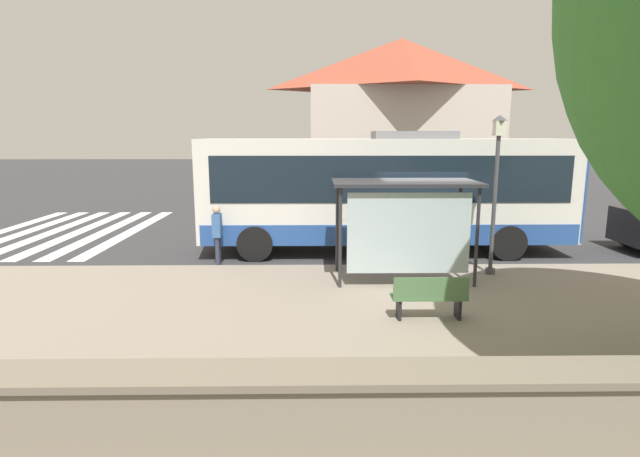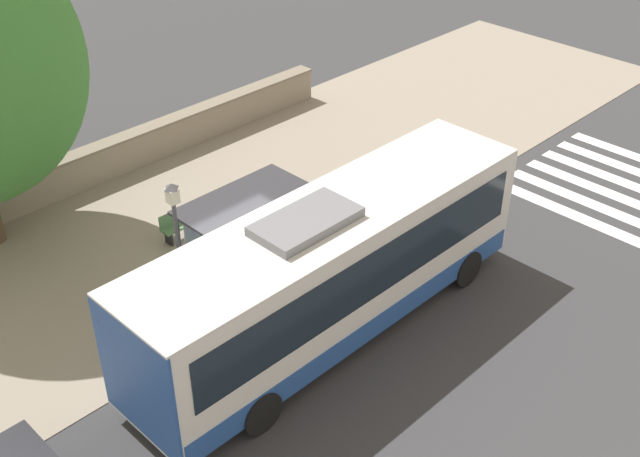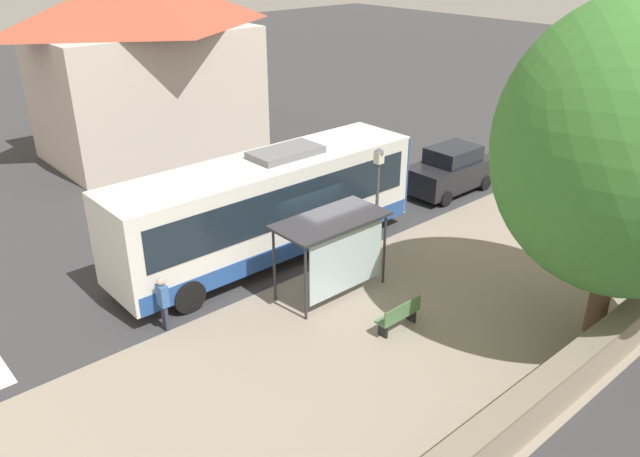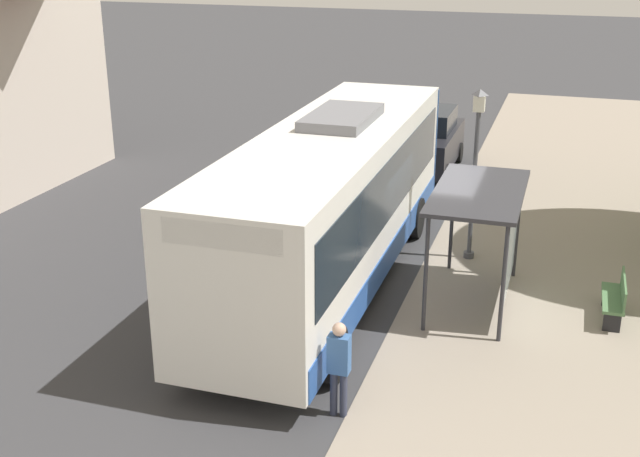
# 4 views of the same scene
# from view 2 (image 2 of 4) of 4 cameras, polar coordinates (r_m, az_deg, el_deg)

# --- Properties ---
(ground_plane) EXTENTS (120.00, 120.00, 0.00)m
(ground_plane) POSITION_cam_2_polar(r_m,az_deg,el_deg) (20.21, -4.36, -5.97)
(ground_plane) COLOR #353538
(ground_plane) RESTS_ON ground
(sidewalk_plaza) EXTENTS (9.00, 44.00, 0.02)m
(sidewalk_plaza) POSITION_cam_2_polar(r_m,az_deg,el_deg) (23.18, -11.74, -0.85)
(sidewalk_plaza) COLOR gray
(sidewalk_plaza) RESTS_ON ground
(stone_wall) EXTENTS (0.60, 20.00, 1.21)m
(stone_wall) POSITION_cam_2_polar(r_m,az_deg,el_deg) (25.94, -17.03, 3.83)
(stone_wall) COLOR gray
(stone_wall) RESTS_ON ground
(bus) EXTENTS (2.68, 10.79, 3.60)m
(bus) POSITION_cam_2_polar(r_m,az_deg,el_deg) (18.51, 0.81, -2.78)
(bus) COLOR silver
(bus) RESTS_ON ground
(bus_shelter) EXTENTS (1.72, 3.43, 2.42)m
(bus_shelter) POSITION_cam_2_polar(r_m,az_deg,el_deg) (20.38, -5.66, 1.33)
(bus_shelter) COLOR #2D2D33
(bus_shelter) RESTS_ON ground
(pedestrian) EXTENTS (0.34, 0.22, 1.62)m
(pedestrian) POSITION_cam_2_polar(r_m,az_deg,el_deg) (22.89, 6.27, 2.03)
(pedestrian) COLOR #2D3347
(pedestrian) RESTS_ON ground
(bench) EXTENTS (0.40, 1.42, 0.88)m
(bench) POSITION_cam_2_polar(r_m,az_deg,el_deg) (22.98, -9.70, 0.45)
(bench) COLOR #4C7247
(bench) RESTS_ON ground
(street_lamp_near) EXTENTS (0.28, 0.28, 3.96)m
(street_lamp_near) POSITION_cam_2_polar(r_m,az_deg,el_deg) (18.70, -10.06, -1.07)
(street_lamp_near) COLOR #4C4C51
(street_lamp_near) RESTS_ON ground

